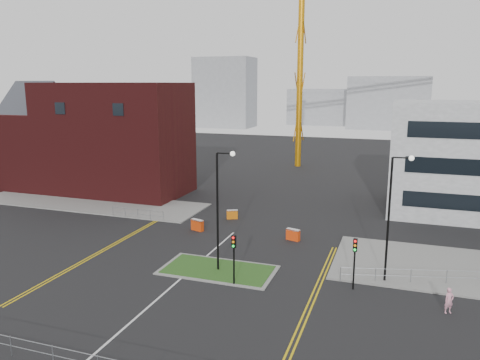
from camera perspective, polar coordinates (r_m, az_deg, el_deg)
The scene contains 24 objects.
ground at distance 30.44m, azimuth -12.15°, elevation -15.75°, with size 200.00×200.00×0.00m, color black.
pavement_left at distance 58.26m, azimuth -17.90°, elevation -2.62°, with size 28.00×8.00×0.12m, color slate.
island_kerb at distance 36.09m, azimuth -2.69°, elevation -10.90°, with size 8.60×4.60×0.08m, color slate.
grass_island at distance 36.08m, azimuth -2.69°, elevation -10.87°, with size 8.00×4.00×0.12m, color #20501A.
brick_building at distance 63.57m, azimuth -17.20°, elevation 4.81°, with size 24.20×10.07×14.24m.
tower_crane at distance 81.85m, azimuth 11.78°, elevation 20.22°, with size 49.34×21.22×38.20m.
streetlamp_island at distance 34.30m, azimuth -2.43°, elevation -2.64°, with size 1.46×0.36×9.18m.
streetlamp_right_near at distance 33.99m, azimuth 18.10°, elevation -3.35°, with size 1.46×0.36×9.18m.
traffic_light_island at distance 32.74m, azimuth -0.76°, elevation -8.55°, with size 0.28×0.33×3.65m.
traffic_light_right at distance 32.99m, azimuth 13.81°, elevation -8.74°, with size 0.28×0.33×3.65m.
railing_front at distance 25.81m, azimuth -19.51°, elevation -19.57°, with size 24.05×0.05×1.10m.
railing_left at distance 49.94m, azimuth -12.38°, elevation -3.86°, with size 6.05×0.05×1.10m.
centre_line at distance 31.97m, azimuth -10.24°, elevation -14.26°, with size 0.15×30.00×0.01m, color silver.
yellow_left_a at distance 42.72m, azimuth -15.63°, elevation -7.73°, with size 0.12×24.00×0.01m, color gold.
yellow_left_b at distance 42.56m, azimuth -15.29°, elevation -7.79°, with size 0.12×24.00×0.01m, color gold.
yellow_right_a at distance 32.45m, azimuth 8.71°, elevation -13.79°, with size 0.12×20.00×0.01m, color gold.
yellow_right_b at distance 32.41m, azimuth 9.25°, elevation -13.85°, with size 0.12×20.00×0.01m, color gold.
skyline_a at distance 152.96m, azimuth -1.83°, elevation 10.60°, with size 18.00×12.00×22.00m, color gray.
skyline_b at distance 153.09m, azimuth 17.60°, elevation 8.95°, with size 24.00×12.00×16.00m, color gray.
skyline_d at distance 164.64m, azimuth 11.33°, elevation 8.72°, with size 30.00×12.00×12.00m, color gray.
pedestrian at distance 32.31m, azimuth 24.13°, elevation -13.27°, with size 0.60×0.39×1.63m, color pink.
barrier_left at distance 45.31m, azimuth -5.22°, elevation -5.43°, with size 1.37×0.82×1.09m.
barrier_mid at distance 48.94m, azimuth -0.96°, elevation -4.17°, with size 1.19×0.80×0.96m.
barrier_right at distance 42.69m, azimuth 6.49°, elevation -6.58°, with size 1.31×0.75×1.04m.
Camera 1 is at (14.43, -22.91, 13.90)m, focal length 35.00 mm.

